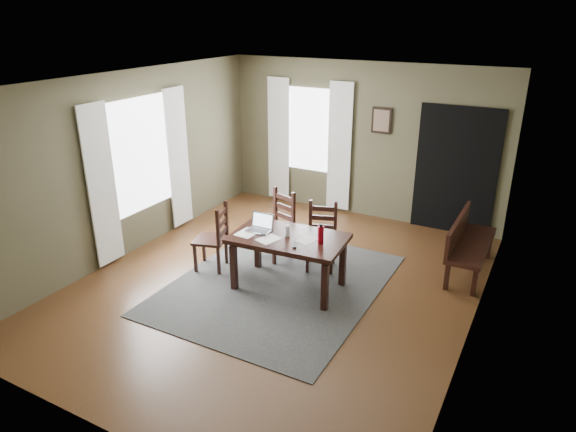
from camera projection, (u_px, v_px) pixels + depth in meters
The scene contains 24 objects.
ground at pixel (278, 285), 6.99m from camera, with size 5.00×6.00×0.01m.
room_shell at pixel (276, 156), 6.31m from camera, with size 5.02×6.02×2.71m.
rug at pixel (278, 284), 6.99m from camera, with size 2.60×3.20×0.01m.
dining_table at pixel (289, 243), 6.68m from camera, with size 1.53×0.99×0.74m.
chair_end at pixel (214, 238), 7.25m from camera, with size 0.53×0.53×0.97m.
chair_back_left at pixel (277, 225), 7.62m from camera, with size 0.56×0.56×1.02m.
chair_back_right at pixel (322, 237), 7.30m from camera, with size 0.53×0.53×0.96m.
bench at pixel (467, 240), 7.15m from camera, with size 0.47×1.45×0.82m.
laptop at pixel (260, 226), 6.82m from camera, with size 0.33×0.26×0.22m.
computer_mouse at pixel (264, 234), 6.68m from camera, with size 0.06×0.10×0.03m, color #3F3F42.
tv_remote at pixel (295, 245), 6.38m from camera, with size 0.05×0.17×0.02m, color black.
drinking_glass at pixel (287, 231), 6.63m from camera, with size 0.07×0.07×0.15m, color silver.
water_bottle at pixel (321, 234), 6.41m from camera, with size 0.08×0.08×0.26m.
paper_a at pixel (248, 233), 6.75m from camera, with size 0.24×0.31×0.00m, color white.
paper_d at pixel (307, 240), 6.55m from camera, with size 0.21×0.27×0.00m, color white.
paper_e at pixel (269, 239), 6.56m from camera, with size 0.22×0.29×0.00m, color white.
window_left at pixel (140, 155), 7.69m from camera, with size 0.01×1.30×1.70m.
window_back at pixel (309, 130), 9.31m from camera, with size 1.00×0.01×1.50m.
curtain_left_near at pixel (102, 187), 7.10m from camera, with size 0.03×0.48×2.30m.
curtain_left_far at pixel (178, 159), 8.44m from camera, with size 0.03×0.48×2.30m.
curtain_back_left at pixel (279, 140), 9.65m from camera, with size 0.44×0.03×2.30m.
curtain_back_right at pixel (339, 148), 9.11m from camera, with size 0.44×0.03×2.30m.
framed_picture at pixel (382, 120), 8.60m from camera, with size 0.34×0.03×0.44m.
doorway_back at pixel (456, 171), 8.30m from camera, with size 1.30×0.03×2.10m.
Camera 1 is at (3.03, -5.33, 3.48)m, focal length 32.00 mm.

